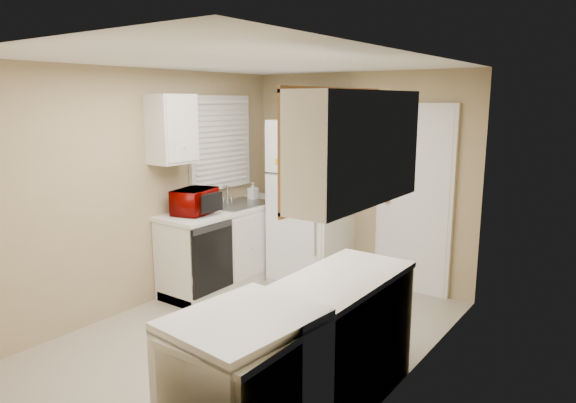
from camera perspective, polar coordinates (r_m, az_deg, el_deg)
The scene contains 19 objects.
floor at distance 4.82m, azimuth -3.59°, elevation -14.49°, with size 3.80×3.80×0.00m, color #BDB19D.
ceiling at distance 4.36m, azimuth -3.99°, elevation 15.26°, with size 3.80×3.80×0.00m, color white.
wall_left at distance 5.42m, azimuth -15.28°, elevation 1.37°, with size 3.80×3.80×0.00m, color tan.
wall_right at distance 3.73m, azimuth 13.11°, elevation -2.92°, with size 3.80×3.80×0.00m, color tan.
wall_back at distance 6.00m, azimuth 7.84°, elevation 2.59°, with size 2.80×2.80×0.00m, color tan.
wall_front at distance 3.25m, azimuth -25.70°, elevation -5.85°, with size 2.80×2.80×0.00m, color tan.
left_counter at distance 5.98m, azimuth -6.35°, elevation -4.77°, with size 0.60×1.80×0.90m, color silver.
dishwasher at distance 5.36m, azimuth -8.36°, elevation -6.29°, with size 0.03×0.58×0.72m, color black.
sink at distance 5.99m, azimuth -5.48°, elevation -0.69°, with size 0.54×0.74×0.16m, color gray.
microwave at distance 5.53m, azimuth -10.32°, elevation 0.19°, with size 0.27×0.48×0.32m, color #7C0300.
soap_bottle at distance 6.23m, azimuth -3.91°, elevation 1.12°, with size 0.10×0.10×0.21m, color white.
window_blinds at distance 6.05m, azimuth -7.47°, elevation 6.49°, with size 0.10×0.98×1.08m, color silver.
upper_cabinet_left at distance 5.38m, azimuth -12.76°, elevation 7.86°, with size 0.30×0.45×0.70m, color silver.
refrigerator at distance 5.94m, azimuth 2.66°, elevation 0.01°, with size 0.77×0.75×1.87m, color white.
cabinet_over_fridge at distance 6.00m, azimuth 3.94°, elevation 10.34°, with size 0.70×0.30×0.40m, color silver.
interior_door at distance 5.71m, azimuth 13.82°, elevation 0.08°, with size 0.86×0.06×2.08m, color white.
right_counter at distance 3.46m, azimuth 2.31°, elevation -17.11°, with size 0.60×2.00×0.90m, color silver.
stove at distance 3.05m, azimuth -4.79°, elevation -20.68°, with size 0.64×0.79×0.96m, color white.
upper_cabinet_right at distance 3.24m, azimuth 7.67°, elevation 5.95°, with size 0.30×1.20×0.70m, color silver.
Camera 1 is at (2.77, -3.35, 2.09)m, focal length 32.00 mm.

